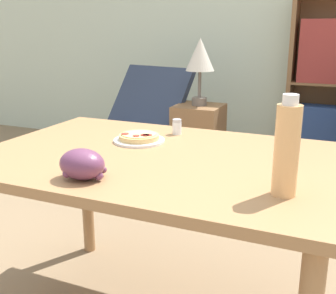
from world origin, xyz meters
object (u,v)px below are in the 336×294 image
at_px(bookshelf, 329,91).
at_px(pizza_on_plate, 139,138).
at_px(salt_shaker, 177,127).
at_px(lounge_chair_near, 136,145).
at_px(side_table, 198,146).
at_px(grape_bunch, 82,165).
at_px(drink_bottle, 287,149).
at_px(table_lamp, 200,58).

bearing_deg(bookshelf, pizza_on_plate, -104.90).
distance_m(salt_shaker, lounge_chair_near, 1.54).
bearing_deg(salt_shaker, pizza_on_plate, -117.75).
relative_size(salt_shaker, side_table, 0.11).
distance_m(grape_bunch, drink_bottle, 0.61).
bearing_deg(lounge_chair_near, grape_bunch, -54.38).
xyz_separation_m(lounge_chair_near, side_table, (0.51, 0.07, 0.03)).
xyz_separation_m(bookshelf, side_table, (-0.86, -0.86, -0.36)).
height_order(drink_bottle, table_lamp, table_lamp).
bearing_deg(table_lamp, drink_bottle, -63.92).
height_order(lounge_chair_near, table_lamp, table_lamp).
bearing_deg(bookshelf, drink_bottle, -89.57).
bearing_deg(table_lamp, pizza_on_plate, -80.43).
bearing_deg(table_lamp, salt_shaker, -75.03).
bearing_deg(table_lamp, side_table, 180.00).
bearing_deg(bookshelf, grape_bunch, -101.65).
distance_m(grape_bunch, side_table, 1.99).
bearing_deg(bookshelf, salt_shaker, -103.72).
bearing_deg(side_table, drink_bottle, -63.92).
bearing_deg(lounge_chair_near, drink_bottle, -38.90).
xyz_separation_m(pizza_on_plate, bookshelf, (0.61, 2.31, -0.08)).
bearing_deg(lounge_chair_near, table_lamp, 20.36).
bearing_deg(drink_bottle, table_lamp, 116.08).
bearing_deg(pizza_on_plate, table_lamp, 99.57).
relative_size(pizza_on_plate, bookshelf, 0.14).
height_order(pizza_on_plate, drink_bottle, drink_bottle).
distance_m(drink_bottle, table_lamp, 2.00).
relative_size(bookshelf, table_lamp, 3.00).
xyz_separation_m(pizza_on_plate, drink_bottle, (0.63, -0.35, 0.12)).
height_order(salt_shaker, bookshelf, bookshelf).
bearing_deg(lounge_chair_near, side_table, 20.36).
height_order(salt_shaker, lounge_chair_near, lounge_chair_near).
distance_m(pizza_on_plate, grape_bunch, 0.47).
height_order(drink_bottle, salt_shaker, drink_bottle).
distance_m(grape_bunch, lounge_chair_near, 2.06).
xyz_separation_m(grape_bunch, salt_shaker, (0.05, 0.64, -0.01)).
distance_m(pizza_on_plate, bookshelf, 2.39).
bearing_deg(side_table, lounge_chair_near, -171.98).
relative_size(grape_bunch, drink_bottle, 0.52).
height_order(drink_bottle, side_table, drink_bottle).
relative_size(pizza_on_plate, salt_shaker, 3.13).
height_order(grape_bunch, salt_shaker, grape_bunch).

